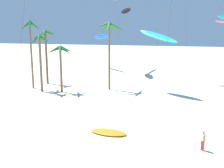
{
  "coord_description": "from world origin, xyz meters",
  "views": [
    {
      "loc": [
        8.19,
        -2.41,
        9.29
      ],
      "look_at": [
        1.73,
        20.59,
        4.39
      ],
      "focal_mm": 43.11,
      "sensor_mm": 36.0,
      "label": 1
    }
  ],
  "objects_px": {
    "palm_tree_1": "(40,45)",
    "flying_kite_1": "(126,11)",
    "palm_tree_0": "(30,30)",
    "flying_kite_4": "(102,36)",
    "palm_tree_3": "(46,40)",
    "flying_kite_8": "(158,36)",
    "grounded_kite_1": "(108,132)",
    "palm_tree_2": "(60,53)",
    "person_foreground_walker": "(203,140)",
    "palm_tree_4": "(109,33)"
  },
  "relations": [
    {
      "from": "grounded_kite_1",
      "to": "person_foreground_walker",
      "type": "distance_m",
      "value": 8.16
    },
    {
      "from": "palm_tree_4",
      "to": "flying_kite_8",
      "type": "height_order",
      "value": "palm_tree_4"
    },
    {
      "from": "flying_kite_1",
      "to": "grounded_kite_1",
      "type": "relative_size",
      "value": 4.2
    },
    {
      "from": "palm_tree_0",
      "to": "palm_tree_3",
      "type": "distance_m",
      "value": 4.34
    },
    {
      "from": "palm_tree_1",
      "to": "flying_kite_1",
      "type": "bearing_deg",
      "value": 75.43
    },
    {
      "from": "flying_kite_4",
      "to": "grounded_kite_1",
      "type": "relative_size",
      "value": 3.0
    },
    {
      "from": "flying_kite_1",
      "to": "palm_tree_4",
      "type": "bearing_deg",
      "value": -83.81
    },
    {
      "from": "palm_tree_3",
      "to": "flying_kite_1",
      "type": "distance_m",
      "value": 23.38
    },
    {
      "from": "palm_tree_0",
      "to": "palm_tree_4",
      "type": "relative_size",
      "value": 1.03
    },
    {
      "from": "palm_tree_0",
      "to": "flying_kite_1",
      "type": "xyz_separation_m",
      "value": [
        9.54,
        24.71,
        4.32
      ]
    },
    {
      "from": "palm_tree_0",
      "to": "grounded_kite_1",
      "type": "height_order",
      "value": "palm_tree_0"
    },
    {
      "from": "flying_kite_8",
      "to": "grounded_kite_1",
      "type": "height_order",
      "value": "flying_kite_8"
    },
    {
      "from": "flying_kite_8",
      "to": "grounded_kite_1",
      "type": "xyz_separation_m",
      "value": [
        -2.34,
        -17.16,
        -8.13
      ]
    },
    {
      "from": "palm_tree_1",
      "to": "flying_kite_1",
      "type": "height_order",
      "value": "flying_kite_1"
    },
    {
      "from": "flying_kite_1",
      "to": "flying_kite_8",
      "type": "bearing_deg",
      "value": -66.58
    },
    {
      "from": "palm_tree_3",
      "to": "flying_kite_4",
      "type": "bearing_deg",
      "value": 79.93
    },
    {
      "from": "palm_tree_0",
      "to": "flying_kite_8",
      "type": "distance_m",
      "value": 19.47
    },
    {
      "from": "flying_kite_8",
      "to": "person_foreground_walker",
      "type": "distance_m",
      "value": 20.72
    },
    {
      "from": "palm_tree_1",
      "to": "flying_kite_8",
      "type": "distance_m",
      "value": 17.19
    },
    {
      "from": "palm_tree_1",
      "to": "flying_kite_4",
      "type": "xyz_separation_m",
      "value": [
        1.25,
        25.52,
        0.6
      ]
    },
    {
      "from": "flying_kite_1",
      "to": "flying_kite_4",
      "type": "distance_m",
      "value": 8.16
    },
    {
      "from": "flying_kite_1",
      "to": "grounded_kite_1",
      "type": "xyz_separation_m",
      "value": [
        7.46,
        -39.77,
        -13.28
      ]
    },
    {
      "from": "palm_tree_0",
      "to": "grounded_kite_1",
      "type": "relative_size",
      "value": 3.06
    },
    {
      "from": "palm_tree_2",
      "to": "flying_kite_8",
      "type": "distance_m",
      "value": 14.36
    },
    {
      "from": "flying_kite_1",
      "to": "person_foreground_walker",
      "type": "relative_size",
      "value": 9.11
    },
    {
      "from": "palm_tree_1",
      "to": "flying_kite_1",
      "type": "distance_m",
      "value": 28.15
    },
    {
      "from": "palm_tree_0",
      "to": "flying_kite_4",
      "type": "bearing_deg",
      "value": 80.65
    },
    {
      "from": "palm_tree_3",
      "to": "grounded_kite_1",
      "type": "height_order",
      "value": "palm_tree_3"
    },
    {
      "from": "flying_kite_1",
      "to": "person_foreground_walker",
      "type": "bearing_deg",
      "value": -69.37
    },
    {
      "from": "palm_tree_0",
      "to": "flying_kite_4",
      "type": "height_order",
      "value": "palm_tree_0"
    },
    {
      "from": "flying_kite_8",
      "to": "flying_kite_4",
      "type": "bearing_deg",
      "value": 125.55
    },
    {
      "from": "flying_kite_4",
      "to": "palm_tree_2",
      "type": "bearing_deg",
      "value": -86.17
    },
    {
      "from": "palm_tree_2",
      "to": "person_foreground_walker",
      "type": "relative_size",
      "value": 4.33
    },
    {
      "from": "palm_tree_2",
      "to": "palm_tree_4",
      "type": "distance_m",
      "value": 7.85
    },
    {
      "from": "flying_kite_8",
      "to": "palm_tree_3",
      "type": "bearing_deg",
      "value": 174.23
    },
    {
      "from": "palm_tree_4",
      "to": "palm_tree_0",
      "type": "bearing_deg",
      "value": -168.59
    },
    {
      "from": "grounded_kite_1",
      "to": "palm_tree_2",
      "type": "bearing_deg",
      "value": 129.48
    },
    {
      "from": "palm_tree_1",
      "to": "palm_tree_0",
      "type": "bearing_deg",
      "value": 145.55
    },
    {
      "from": "palm_tree_3",
      "to": "flying_kite_1",
      "type": "xyz_separation_m",
      "value": [
        9.14,
        20.69,
        5.91
      ]
    },
    {
      "from": "palm_tree_3",
      "to": "palm_tree_4",
      "type": "xyz_separation_m",
      "value": [
        11.56,
        -1.61,
        1.18
      ]
    },
    {
      "from": "palm_tree_1",
      "to": "palm_tree_2",
      "type": "xyz_separation_m",
      "value": [
        2.92,
        0.64,
        -1.12
      ]
    },
    {
      "from": "palm_tree_2",
      "to": "person_foreground_walker",
      "type": "bearing_deg",
      "value": -38.04
    },
    {
      "from": "palm_tree_1",
      "to": "person_foreground_walker",
      "type": "bearing_deg",
      "value": -33.1
    },
    {
      "from": "palm_tree_4",
      "to": "grounded_kite_1",
      "type": "relative_size",
      "value": 2.98
    },
    {
      "from": "grounded_kite_1",
      "to": "palm_tree_3",
      "type": "bearing_deg",
      "value": 131.02
    },
    {
      "from": "grounded_kite_1",
      "to": "palm_tree_4",
      "type": "bearing_deg",
      "value": 106.09
    },
    {
      "from": "flying_kite_1",
      "to": "flying_kite_4",
      "type": "xyz_separation_m",
      "value": [
        -5.64,
        -1.01,
        -5.81
      ]
    },
    {
      "from": "palm_tree_0",
      "to": "palm_tree_1",
      "type": "relative_size",
      "value": 1.24
    },
    {
      "from": "palm_tree_2",
      "to": "palm_tree_3",
      "type": "distance_m",
      "value": 7.5
    },
    {
      "from": "flying_kite_4",
      "to": "grounded_kite_1",
      "type": "xyz_separation_m",
      "value": [
        13.1,
        -38.76,
        -7.47
      ]
    }
  ]
}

